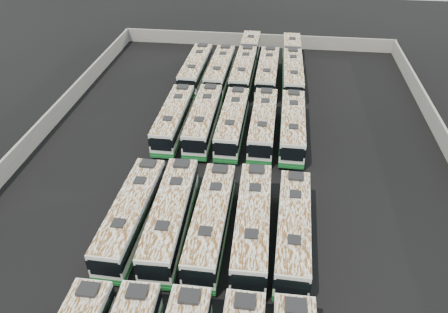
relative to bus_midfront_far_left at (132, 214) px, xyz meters
The scene contains 17 objects.
ground 11.98m from the bus_midfront_far_left, 50.12° to the left, with size 140.00×140.00×0.00m, color black.
perimeter_wall 11.86m from the bus_midfront_far_left, 50.12° to the left, with size 45.20×73.20×2.20m.
bus_midfront_far_left is the anchor object (origin of this frame).
bus_midfront_left 3.31m from the bus_midfront_far_left, ahead, with size 2.98×12.77×3.58m.
bus_midfront_center 6.72m from the bus_midfront_far_left, ahead, with size 2.71×12.45×3.50m.
bus_midfront_right 10.13m from the bus_midfront_far_left, ahead, with size 2.90×12.78×3.59m.
bus_midfront_far_right 13.41m from the bus_midfront_far_left, ahead, with size 2.89×12.29×3.45m.
bus_midback_far_left 16.47m from the bus_midfront_far_left, 90.32° to the left, with size 2.63×12.20×3.44m.
bus_midback_left 16.95m from the bus_midfront_far_left, 78.67° to the left, with size 2.68×12.59×3.55m.
bus_midback_center 17.74m from the bus_midfront_far_left, 67.85° to the left, with size 2.78×12.34×3.47m.
bus_midback_right 19.38m from the bus_midfront_far_left, 58.44° to the left, with size 2.78×12.42×3.49m.
bus_midback_far_right 21.18m from the bus_midfront_far_left, 50.73° to the left, with size 2.74×12.42×3.49m.
bus_back_far_left 30.64m from the bus_midfront_far_left, 90.15° to the left, with size 2.89×12.55×3.53m.
bus_back_left 30.65m from the bus_midfront_far_left, 83.67° to the left, with size 2.91×12.55×3.52m.
bus_back_center 34.53m from the bus_midfront_far_left, 78.74° to the left, with size 3.04×19.55×3.54m.
bus_back_right 32.21m from the bus_midfront_far_left, 71.89° to the left, with size 2.89×12.56×3.53m.
bus_back_far_right 36.37m from the bus_midfront_far_left, 68.33° to the left, with size 2.90×19.41×3.51m.
Camera 1 is at (3.50, -35.27, 26.49)m, focal length 35.00 mm.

